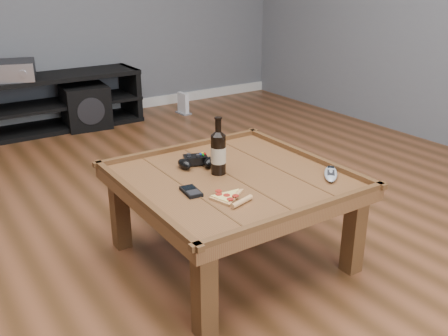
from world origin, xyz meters
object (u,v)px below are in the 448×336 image
coffee_table (232,188)px  remote_control (331,174)px  game_controller (196,161)px  smartphone (191,191)px  subwoofer (86,106)px  pizza_slice (229,198)px  media_console (63,102)px  game_console (183,104)px  av_receiver (7,71)px  beer_bottle (218,151)px

coffee_table → remote_control: size_ratio=5.56×
game_controller → smartphone: (-0.19, -0.27, -0.02)m
smartphone → remote_control: 0.69m
game_controller → smartphone: game_controller is taller
subwoofer → game_controller: bearing=-90.6°
game_controller → pizza_slice: (-0.08, -0.42, -0.02)m
media_console → pizza_slice: bearing=-93.1°
game_controller → pizza_slice: bearing=-80.5°
game_controller → game_console: game_controller is taller
media_console → remote_control: size_ratio=7.55×
media_console → subwoofer: 0.21m
game_controller → remote_control: (0.47, -0.47, -0.01)m
av_receiver → game_controller: bearing=-65.9°
game_controller → subwoofer: (0.25, 2.44, -0.28)m
game_controller → smartphone: size_ratio=1.52×
beer_bottle → game_console: size_ratio=1.31×
coffee_table → smartphone: (-0.26, -0.05, 0.07)m
smartphone → beer_bottle: bearing=35.5°
smartphone → game_console: smartphone is taller
coffee_table → remote_control: (0.40, -0.26, 0.07)m
remote_control → game_console: bearing=119.7°
media_console → av_receiver: size_ratio=2.65×
coffee_table → pizza_slice: coffee_table is taller
beer_bottle → game_console: beer_bottle is taller
game_controller → remote_control: size_ratio=1.06×
smartphone → subwoofer: (0.43, 2.70, -0.26)m
beer_bottle → smartphone: bearing=-151.0°
remote_control → pizza_slice: bearing=-141.3°
remote_control → av_receiver: bearing=150.3°
av_receiver → beer_bottle: bearing=-65.5°
media_console → game_controller: size_ratio=7.11×
av_receiver → subwoofer: 0.73m
game_controller → smartphone: bearing=-103.9°
smartphone → subwoofer: bearing=87.4°
beer_bottle → game_console: 2.78m
remote_control → subwoofer: bearing=139.1°
beer_bottle → remote_control: 0.55m
coffee_table → subwoofer: size_ratio=2.42×
subwoofer → game_console: bearing=-0.7°
smartphone → pizza_slice: bearing=-49.1°
beer_bottle → pizza_slice: (-0.13, -0.28, -0.11)m
coffee_table → game_console: coffee_table is taller
subwoofer → game_console: size_ratio=1.97×
media_console → game_console: bearing=-9.9°
subwoofer → game_console: subwoofer is taller
pizza_slice → game_console: 3.07m
coffee_table → media_console: 2.75m
beer_bottle → subwoofer: 2.61m
smartphone → remote_control: (0.66, -0.21, 0.01)m
game_controller → subwoofer: size_ratio=0.46×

